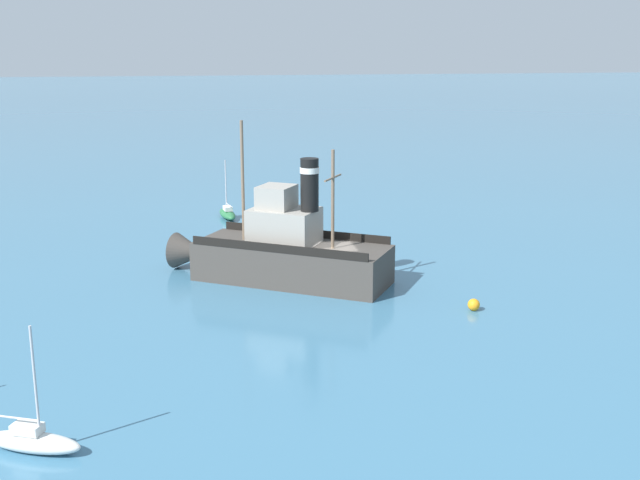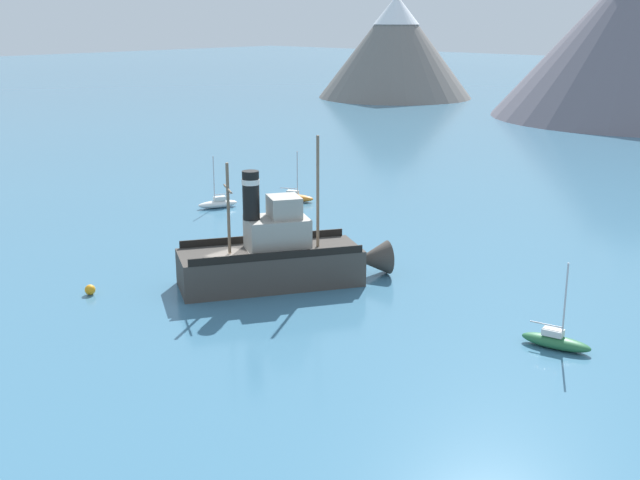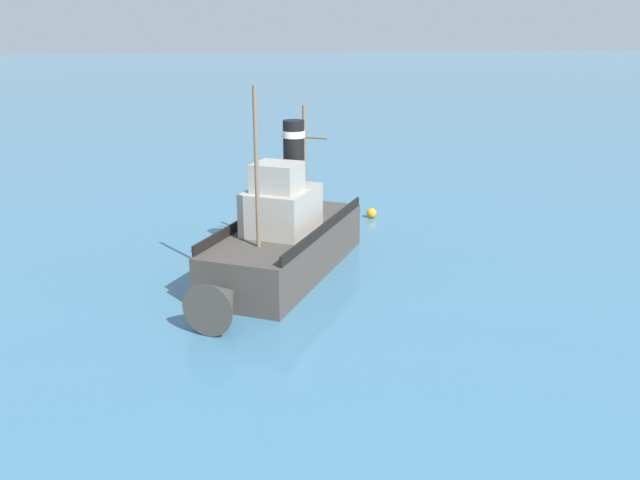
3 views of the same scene
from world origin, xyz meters
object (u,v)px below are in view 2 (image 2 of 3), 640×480
(old_tugboat, at_px, (279,258))
(mooring_buoy, at_px, (90,290))
(sailboat_orange, at_px, (294,197))
(sailboat_white, at_px, (218,203))
(sailboat_green, at_px, (556,341))

(old_tugboat, height_order, mooring_buoy, old_tugboat)
(sailboat_orange, relative_size, sailboat_white, 1.00)
(sailboat_green, height_order, sailboat_orange, same)
(sailboat_green, height_order, sailboat_white, same)
(sailboat_white, height_order, mooring_buoy, sailboat_white)
(sailboat_orange, height_order, mooring_buoy, sailboat_orange)
(sailboat_orange, xyz_separation_m, mooring_buoy, (8.71, -28.20, -0.09))
(old_tugboat, distance_m, mooring_buoy, 12.41)
(mooring_buoy, bearing_deg, sailboat_orange, 107.16)
(sailboat_green, relative_size, sailboat_white, 1.00)
(sailboat_green, relative_size, sailboat_orange, 1.00)
(sailboat_white, bearing_deg, mooring_buoy, -60.41)
(old_tugboat, relative_size, sailboat_white, 2.86)
(sailboat_orange, bearing_deg, sailboat_white, -117.67)
(mooring_buoy, bearing_deg, old_tugboat, 52.16)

